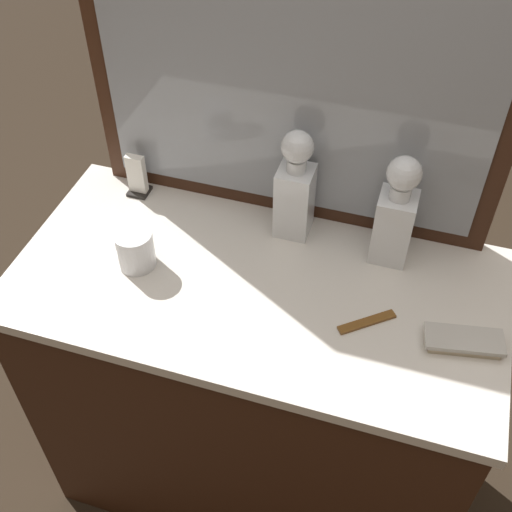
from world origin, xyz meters
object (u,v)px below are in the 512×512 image
crystal_decanter_right (395,219)px  crystal_tumbler_rear (135,250)px  crystal_decanter_far_left (295,194)px  napkin_holder (137,178)px  tortoiseshell_comb (367,322)px  silver_brush_right (464,341)px

crystal_decanter_right → crystal_tumbler_rear: 0.57m
crystal_decanter_far_left → napkin_holder: crystal_decanter_far_left is taller
crystal_tumbler_rear → tortoiseshell_comb: size_ratio=0.82×
crystal_decanter_right → tortoiseshell_comb: (-0.01, -0.21, -0.10)m
crystal_decanter_right → napkin_holder: bearing=177.0°
crystal_decanter_right → silver_brush_right: 0.29m
crystal_tumbler_rear → napkin_holder: (-0.10, 0.23, 0.00)m
crystal_decanter_far_left → crystal_tumbler_rear: (-0.30, -0.21, -0.07)m
tortoiseshell_comb → crystal_decanter_far_left: bearing=133.9°
crystal_decanter_far_left → crystal_tumbler_rear: crystal_decanter_far_left is taller
crystal_decanter_right → crystal_tumbler_rear: crystal_decanter_right is taller
crystal_decanter_right → crystal_tumbler_rear: (-0.53, -0.19, -0.07)m
crystal_decanter_far_left → crystal_tumbler_rear: size_ratio=2.96×
crystal_decanter_far_left → crystal_tumbler_rear: 0.37m
tortoiseshell_comb → crystal_tumbler_rear: bearing=178.4°
crystal_tumbler_rear → napkin_holder: 0.25m
tortoiseshell_comb → silver_brush_right: bearing=0.5°
tortoiseshell_comb → napkin_holder: (-0.62, 0.24, 0.04)m
crystal_decanter_far_left → tortoiseshell_comb: (0.22, -0.23, -0.11)m
crystal_tumbler_rear → silver_brush_right: bearing=-1.0°
crystal_decanter_far_left → crystal_decanter_right: (0.23, -0.02, -0.00)m
crystal_tumbler_rear → silver_brush_right: (0.71, -0.01, -0.03)m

